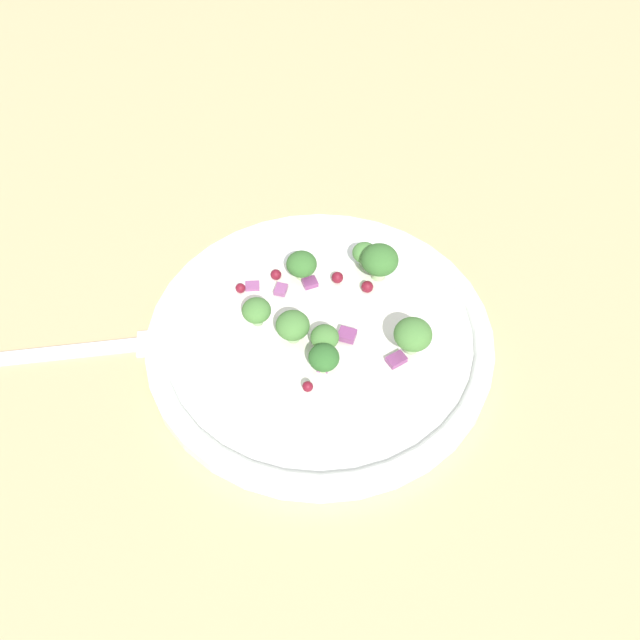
{
  "coord_description": "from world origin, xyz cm",
  "views": [
    {
      "loc": [
        -19.42,
        27.47,
        41.27
      ],
      "look_at": [
        -2.43,
        1.93,
        2.7
      ],
      "focal_mm": 37.11,
      "sensor_mm": 36.0,
      "label": 1
    }
  ],
  "objects_px": {
    "broccoli_floret_0": "(324,358)",
    "fork": "(77,350)",
    "broccoli_floret_2": "(380,261)",
    "plate": "(320,335)",
    "broccoli_floret_1": "(302,265)"
  },
  "relations": [
    {
      "from": "broccoli_floret_0",
      "to": "fork",
      "type": "height_order",
      "value": "broccoli_floret_0"
    },
    {
      "from": "broccoli_floret_2",
      "to": "plate",
      "type": "bearing_deg",
      "value": 83.19
    },
    {
      "from": "broccoli_floret_1",
      "to": "broccoli_floret_2",
      "type": "distance_m",
      "value": 0.06
    },
    {
      "from": "broccoli_floret_0",
      "to": "broccoli_floret_2",
      "type": "height_order",
      "value": "broccoli_floret_2"
    },
    {
      "from": "broccoli_floret_1",
      "to": "fork",
      "type": "height_order",
      "value": "broccoli_floret_1"
    },
    {
      "from": "broccoli_floret_0",
      "to": "fork",
      "type": "relative_size",
      "value": 0.15
    },
    {
      "from": "broccoli_floret_0",
      "to": "broccoli_floret_1",
      "type": "bearing_deg",
      "value": -45.47
    },
    {
      "from": "plate",
      "to": "broccoli_floret_2",
      "type": "bearing_deg",
      "value": -96.81
    },
    {
      "from": "plate",
      "to": "fork",
      "type": "relative_size",
      "value": 1.75
    },
    {
      "from": "broccoli_floret_2",
      "to": "broccoli_floret_1",
      "type": "bearing_deg",
      "value": 33.48
    },
    {
      "from": "broccoli_floret_2",
      "to": "broccoli_floret_0",
      "type": "bearing_deg",
      "value": 97.49
    },
    {
      "from": "broccoli_floret_0",
      "to": "broccoli_floret_2",
      "type": "xyz_separation_m",
      "value": [
        0.01,
        -0.1,
        0.01
      ]
    },
    {
      "from": "plate",
      "to": "fork",
      "type": "height_order",
      "value": "plate"
    },
    {
      "from": "broccoli_floret_0",
      "to": "fork",
      "type": "xyz_separation_m",
      "value": [
        0.17,
        0.08,
        -0.03
      ]
    },
    {
      "from": "broccoli_floret_0",
      "to": "fork",
      "type": "distance_m",
      "value": 0.19
    }
  ]
}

